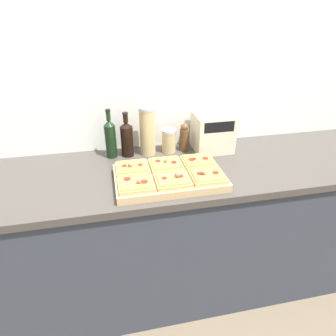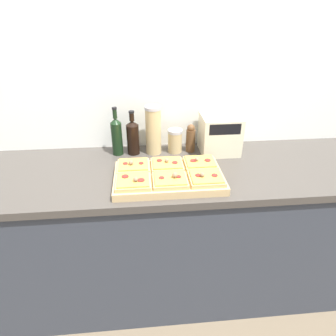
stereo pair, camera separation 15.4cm
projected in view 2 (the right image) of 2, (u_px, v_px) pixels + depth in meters
ground_plane at (181, 325)px, 1.82m from camera, size 12.00×12.00×0.00m
wall_back at (170, 91)px, 1.80m from camera, size 6.00×0.06×2.50m
kitchen_counter at (175, 232)px, 1.88m from camera, size 2.63×0.67×0.91m
cutting_board at (169, 178)px, 1.53m from camera, size 0.55×0.33×0.04m
pizza_slice_back_left at (133, 166)px, 1.57m from camera, size 0.17×0.15×0.05m
pizza_slice_back_center at (167, 165)px, 1.58m from camera, size 0.17×0.15×0.05m
pizza_slice_back_right at (200, 163)px, 1.60m from camera, size 0.17×0.15×0.05m
pizza_slice_front_left at (133, 182)px, 1.43m from camera, size 0.17×0.15×0.05m
pizza_slice_front_center at (170, 180)px, 1.45m from camera, size 0.17×0.15×0.06m
pizza_slice_front_right at (206, 178)px, 1.46m from camera, size 0.17×0.15×0.05m
olive_oil_bottle at (117, 136)px, 1.76m from camera, size 0.06×0.06×0.29m
wine_bottle at (133, 137)px, 1.77m from camera, size 0.07×0.07×0.27m
grain_jar_tall at (153, 130)px, 1.76m from camera, size 0.10×0.10×0.29m
grain_jar_short at (175, 141)px, 1.81m from camera, size 0.09×0.09×0.14m
pepper_mill at (191, 138)px, 1.81m from camera, size 0.06×0.06×0.17m
toaster_oven at (220, 134)px, 1.79m from camera, size 0.25×0.21×0.23m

